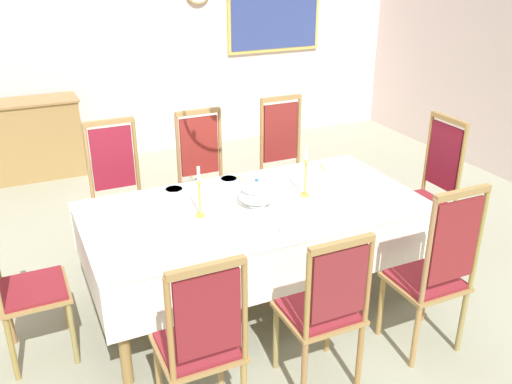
{
  "coord_description": "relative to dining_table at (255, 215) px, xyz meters",
  "views": [
    {
      "loc": [
        -1.49,
        -3.35,
        2.48
      ],
      "look_at": [
        -0.02,
        -0.15,
        0.91
      ],
      "focal_mm": 38.97,
      "sensor_mm": 36.0,
      "label": 1
    }
  ],
  "objects": [
    {
      "name": "ground",
      "position": [
        0.0,
        0.09,
        -0.72
      ],
      "size": [
        7.24,
        7.0,
        0.04
      ],
      "primitive_type": "cube",
      "color": "gray"
    },
    {
      "name": "back_wall",
      "position": [
        0.0,
        3.63,
        0.85
      ],
      "size": [
        7.24,
        0.08,
        3.1
      ],
      "primitive_type": "cube",
      "color": "silver",
      "rests_on": "ground"
    },
    {
      "name": "dining_table",
      "position": [
        0.0,
        0.0,
        0.0
      ],
      "size": [
        2.39,
        1.21,
        0.77
      ],
      "color": "olive",
      "rests_on": "ground"
    },
    {
      "name": "tablecloth",
      "position": [
        0.0,
        0.0,
        -0.02
      ],
      "size": [
        2.41,
        1.23,
        0.38
      ],
      "color": "white",
      "rests_on": "dining_table"
    },
    {
      "name": "chair_south_a",
      "position": [
        -0.77,
        -1.01,
        -0.13
      ],
      "size": [
        0.44,
        0.42,
        1.12
      ],
      "color": "olive",
      "rests_on": "ground"
    },
    {
      "name": "chair_north_a",
      "position": [
        -0.77,
        1.02,
        -0.1
      ],
      "size": [
        0.44,
        0.42,
        1.21
      ],
      "rotation": [
        0.0,
        0.0,
        3.14
      ],
      "color": "olive",
      "rests_on": "ground"
    },
    {
      "name": "chair_south_b",
      "position": [
        -0.01,
        -1.01,
        -0.14
      ],
      "size": [
        0.44,
        0.42,
        1.07
      ],
      "color": "olive",
      "rests_on": "ground"
    },
    {
      "name": "chair_north_b",
      "position": [
        -0.01,
        1.02,
        -0.1
      ],
      "size": [
        0.44,
        0.42,
        1.2
      ],
      "rotation": [
        0.0,
        0.0,
        3.14
      ],
      "color": "#957049",
      "rests_on": "ground"
    },
    {
      "name": "chair_south_c",
      "position": [
        0.79,
        -1.02,
        -0.1
      ],
      "size": [
        0.44,
        0.42,
        1.21
      ],
      "color": "olive",
      "rests_on": "ground"
    },
    {
      "name": "chair_north_c",
      "position": [
        0.79,
        1.02,
        -0.09
      ],
      "size": [
        0.44,
        0.42,
        1.23
      ],
      "rotation": [
        0.0,
        0.0,
        3.14
      ],
      "color": "olive",
      "rests_on": "ground"
    },
    {
      "name": "chair_head_west",
      "position": [
        -1.6,
        -0.0,
        -0.14
      ],
      "size": [
        0.42,
        0.44,
        1.09
      ],
      "rotation": [
        0.0,
        0.0,
        -1.57
      ],
      "color": "#9E814E",
      "rests_on": "ground"
    },
    {
      "name": "chair_head_east",
      "position": [
        1.61,
        0.0,
        -0.09
      ],
      "size": [
        0.42,
        0.44,
        1.22
      ],
      "rotation": [
        0.0,
        0.0,
        1.57
      ],
      "color": "olive",
      "rests_on": "ground"
    },
    {
      "name": "soup_tureen",
      "position": [
        0.02,
        -0.0,
        0.17
      ],
      "size": [
        0.26,
        0.26,
        0.21
      ],
      "color": "white",
      "rests_on": "tablecloth"
    },
    {
      "name": "candlestick_west",
      "position": [
        -0.41,
        -0.0,
        0.22
      ],
      "size": [
        0.07,
        0.07,
        0.37
      ],
      "color": "gold",
      "rests_on": "tablecloth"
    },
    {
      "name": "candlestick_east",
      "position": [
        0.41,
        -0.0,
        0.23
      ],
      "size": [
        0.07,
        0.07,
        0.39
      ],
      "color": "gold",
      "rests_on": "tablecloth"
    },
    {
      "name": "bowl_near_left",
      "position": [
        0.73,
        0.47,
        0.1
      ],
      "size": [
        0.15,
        0.15,
        0.04
      ],
      "color": "white",
      "rests_on": "tablecloth"
    },
    {
      "name": "bowl_near_right",
      "position": [
        0.0,
        0.49,
        0.09
      ],
      "size": [
        0.15,
        0.15,
        0.03
      ],
      "color": "white",
      "rests_on": "tablecloth"
    },
    {
      "name": "bowl_far_left",
      "position": [
        -0.12,
        -0.43,
        0.1
      ],
      "size": [
        0.19,
        0.19,
        0.04
      ],
      "color": "white",
      "rests_on": "tablecloth"
    },
    {
      "name": "bowl_far_right",
      "position": [
        -0.46,
        0.46,
        0.09
      ],
      "size": [
        0.15,
        0.15,
        0.04
      ],
      "color": "white",
      "rests_on": "tablecloth"
    },
    {
      "name": "spoon_primary",
      "position": [
        0.84,
        0.49,
        0.08
      ],
      "size": [
        0.06,
        0.17,
        0.01
      ],
      "rotation": [
        0.0,
        0.0,
        -0.26
      ],
      "color": "gold",
      "rests_on": "tablecloth"
    },
    {
      "name": "spoon_secondary",
      "position": [
        0.11,
        0.52,
        0.08
      ],
      "size": [
        0.05,
        0.18,
        0.01
      ],
      "rotation": [
        0.0,
        0.0,
        0.16
      ],
      "color": "gold",
      "rests_on": "tablecloth"
    },
    {
      "name": "sideboard",
      "position": [
        -1.46,
        3.31,
        -0.25
      ],
      "size": [
        1.44,
        0.48,
        0.9
      ],
      "rotation": [
        0.0,
        0.0,
        3.14
      ],
      "color": "olive",
      "rests_on": "ground"
    },
    {
      "name": "framed_painting",
      "position": [
        1.92,
        3.56,
        0.99
      ],
      "size": [
        1.33,
        0.05,
        1.05
      ],
      "color": "#D1B251"
    }
  ]
}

